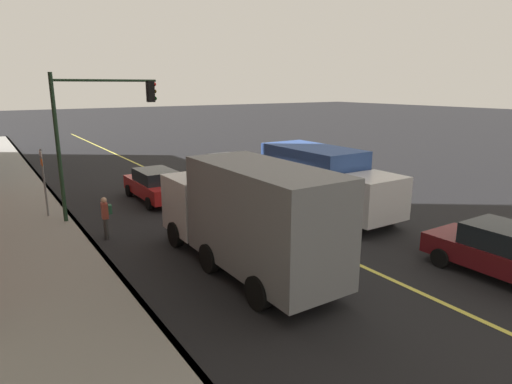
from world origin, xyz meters
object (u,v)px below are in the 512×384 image
truck_blue (324,179)px  pedestrian_with_backpack (106,215)px  truck_gray (247,215)px  car_maroon (507,252)px  car_red (155,185)px  traffic_light_mast (97,121)px  street_sign_post (44,179)px  car_green (227,167)px

truck_blue → pedestrian_with_backpack: (1.92, 8.98, -0.64)m
truck_gray → car_maroon: bearing=-127.3°
truck_blue → car_red: bearing=41.6°
truck_blue → traffic_light_mast: bearing=61.7°
car_red → car_maroon: 15.24m
car_maroon → truck_blue: truck_blue is taller
truck_blue → traffic_light_mast: (4.52, 8.40, 2.61)m
truck_blue → truck_gray: size_ratio=0.90×
car_maroon → truck_blue: size_ratio=0.65×
pedestrian_with_backpack → street_sign_post: (3.79, 1.48, 0.87)m
car_maroon → pedestrian_with_backpack: (9.97, 8.96, 0.10)m
car_red → traffic_light_mast: (-1.65, 2.91, 3.35)m
car_red → truck_blue: bearing=-138.4°
car_red → car_green: bearing=-65.0°
truck_blue → street_sign_post: bearing=61.4°
car_green → car_red: (-2.58, 5.54, 0.05)m
truck_blue → truck_gray: bearing=119.1°
traffic_light_mast → car_maroon: bearing=-146.3°
pedestrian_with_backpack → traffic_light_mast: 4.20m
car_green → car_maroon: (-16.81, 0.07, 0.06)m
truck_gray → car_red: bearing=-3.8°
truck_blue → street_sign_post: street_sign_post is taller
traffic_light_mast → street_sign_post: size_ratio=2.00×
street_sign_post → pedestrian_with_backpack: bearing=-158.6°
car_green → car_red: car_red is taller
car_maroon → pedestrian_with_backpack: size_ratio=2.88×
car_maroon → truck_gray: truck_gray is taller
car_maroon → street_sign_post: street_sign_post is taller
pedestrian_with_backpack → street_sign_post: bearing=21.4°
car_green → street_sign_post: size_ratio=1.43×
car_red → truck_blue: truck_blue is taller
car_green → pedestrian_with_backpack: (-6.84, 9.03, 0.16)m
car_maroon → truck_blue: bearing=-0.1°
car_maroon → traffic_light_mast: size_ratio=0.75×
car_red → street_sign_post: bearing=95.4°
truck_blue → traffic_light_mast: traffic_light_mast is taller
car_red → pedestrian_with_backpack: 5.51m
truck_gray → pedestrian_with_backpack: truck_gray is taller
car_red → street_sign_post: 5.10m
car_maroon → pedestrian_with_backpack: bearing=41.9°
car_red → street_sign_post: (-0.47, 4.98, 0.97)m
car_green → pedestrian_with_backpack: bearing=127.1°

